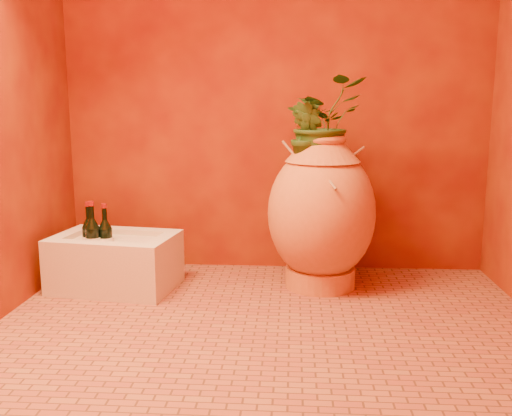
# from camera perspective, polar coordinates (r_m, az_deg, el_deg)

# --- Properties ---
(floor) EXTENTS (2.50, 2.50, 0.00)m
(floor) POSITION_cam_1_polar(r_m,az_deg,el_deg) (2.62, 1.07, -11.98)
(floor) COLOR brown
(floor) RESTS_ON ground
(wall_back) EXTENTS (2.50, 0.02, 2.50)m
(wall_back) POSITION_cam_1_polar(r_m,az_deg,el_deg) (3.43, 1.98, 14.68)
(wall_back) COLOR #620C05
(wall_back) RESTS_ON ground
(amphora) EXTENTS (0.76, 0.76, 0.83)m
(amphora) POSITION_cam_1_polar(r_m,az_deg,el_deg) (3.10, 6.56, -0.46)
(amphora) COLOR #BB6D34
(amphora) RESTS_ON floor
(stone_basin) EXTENTS (0.69, 0.52, 0.30)m
(stone_basin) POSITION_cam_1_polar(r_m,az_deg,el_deg) (3.21, -13.87, -5.34)
(stone_basin) COLOR beige
(stone_basin) RESTS_ON floor
(wine_bottle_a) EXTENTS (0.08, 0.08, 0.31)m
(wine_bottle_a) POSITION_cam_1_polar(r_m,az_deg,el_deg) (3.17, -14.79, -3.12)
(wine_bottle_a) COLOR black
(wine_bottle_a) RESTS_ON stone_basin
(wine_bottle_b) EXTENTS (0.08, 0.08, 0.33)m
(wine_bottle_b) POSITION_cam_1_polar(r_m,az_deg,el_deg) (3.15, -15.99, -3.11)
(wine_bottle_b) COLOR black
(wine_bottle_b) RESTS_ON stone_basin
(wine_bottle_c) EXTENTS (0.08, 0.08, 0.31)m
(wine_bottle_c) POSITION_cam_1_polar(r_m,az_deg,el_deg) (3.21, -16.30, -2.97)
(wine_bottle_c) COLOR black
(wine_bottle_c) RESTS_ON stone_basin
(wall_tap) EXTENTS (0.08, 0.17, 0.18)m
(wall_tap) POSITION_cam_1_polar(r_m,az_deg,el_deg) (3.33, 4.70, 7.34)
(wall_tap) COLOR #A56926
(wall_tap) RESTS_ON wall_back
(plant_main) EXTENTS (0.56, 0.55, 0.47)m
(plant_main) POSITION_cam_1_polar(r_m,az_deg,el_deg) (3.08, 6.61, 8.54)
(plant_main) COLOR #234719
(plant_main) RESTS_ON amphora
(plant_side) EXTENTS (0.23, 0.25, 0.35)m
(plant_side) POSITION_cam_1_polar(r_m,az_deg,el_deg) (3.00, 5.16, 7.20)
(plant_side) COLOR #234719
(plant_side) RESTS_ON amphora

